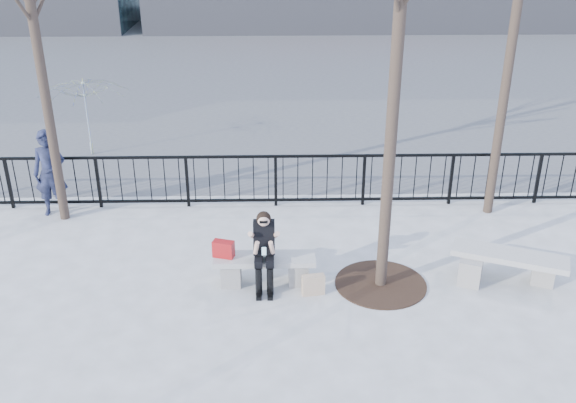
{
  "coord_description": "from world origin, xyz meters",
  "views": [
    {
      "loc": [
        0.17,
        -9.04,
        5.66
      ],
      "look_at": [
        0.4,
        0.8,
        1.1
      ],
      "focal_mm": 40.0,
      "sensor_mm": 36.0,
      "label": 1
    }
  ],
  "objects_px": {
    "seated_woman": "(264,252)",
    "standing_man": "(50,173)",
    "bench_main": "(265,267)",
    "bench_second": "(508,264)"
  },
  "relations": [
    {
      "from": "standing_man",
      "to": "bench_second",
      "type": "bearing_deg",
      "value": -22.28
    },
    {
      "from": "bench_main",
      "to": "seated_woman",
      "type": "xyz_separation_m",
      "value": [
        0.0,
        -0.16,
        0.37
      ]
    },
    {
      "from": "bench_second",
      "to": "seated_woman",
      "type": "height_order",
      "value": "seated_woman"
    },
    {
      "from": "seated_woman",
      "to": "standing_man",
      "type": "height_order",
      "value": "standing_man"
    },
    {
      "from": "bench_main",
      "to": "bench_second",
      "type": "bearing_deg",
      "value": -0.95
    },
    {
      "from": "bench_main",
      "to": "seated_woman",
      "type": "height_order",
      "value": "seated_woman"
    },
    {
      "from": "bench_second",
      "to": "standing_man",
      "type": "height_order",
      "value": "standing_man"
    },
    {
      "from": "bench_main",
      "to": "standing_man",
      "type": "distance_m",
      "value": 5.05
    },
    {
      "from": "seated_woman",
      "to": "standing_man",
      "type": "xyz_separation_m",
      "value": [
        -4.23,
        2.87,
        0.21
      ]
    },
    {
      "from": "bench_second",
      "to": "seated_woman",
      "type": "xyz_separation_m",
      "value": [
        -3.98,
        -0.09,
        0.34
      ]
    }
  ]
}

